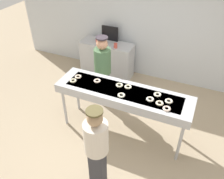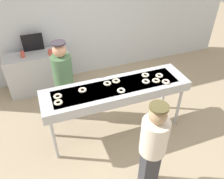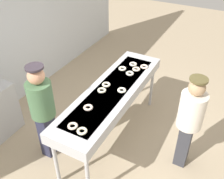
{
  "view_description": "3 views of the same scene",
  "coord_description": "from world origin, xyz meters",
  "px_view_note": "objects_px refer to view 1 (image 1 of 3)",
  "views": [
    {
      "loc": [
        1.19,
        -3.24,
        3.65
      ],
      "look_at": [
        -0.21,
        -0.03,
        1.03
      ],
      "focal_mm": 38.03,
      "sensor_mm": 36.0,
      "label": 1
    },
    {
      "loc": [
        -1.14,
        -2.88,
        3.31
      ],
      "look_at": [
        -0.04,
        0.12,
        0.91
      ],
      "focal_mm": 36.47,
      "sensor_mm": 36.0,
      "label": 2
    },
    {
      "loc": [
        -2.85,
        -1.52,
        3.35
      ],
      "look_at": [
        0.0,
        -0.0,
        1.04
      ],
      "focal_mm": 41.14,
      "sensor_mm": 36.0,
      "label": 3
    }
  ],
  "objects_px": {
    "worker_baker": "(103,67)",
    "paper_cup_1": "(116,46)",
    "sugar_donut_0": "(97,81)",
    "fryer_conveyor": "(123,95)",
    "sugar_donut_4": "(78,77)",
    "prep_counter": "(107,59)",
    "sugar_donut_3": "(128,87)",
    "customer_waiting": "(96,145)",
    "menu_display": "(110,33)",
    "sugar_donut_2": "(73,81)",
    "sugar_donut_6": "(167,109)",
    "sugar_donut_9": "(157,94)",
    "sugar_donut_1": "(160,103)",
    "sugar_donut_5": "(121,95)",
    "sugar_donut_8": "(119,85)",
    "sugar_donut_10": "(150,99)",
    "paper_cup_0": "(97,40)",
    "sugar_donut_7": "(169,101)"
  },
  "relations": [
    {
      "from": "sugar_donut_0",
      "to": "menu_display",
      "type": "distance_m",
      "value": 2.08
    },
    {
      "from": "sugar_donut_3",
      "to": "customer_waiting",
      "type": "bearing_deg",
      "value": -89.61
    },
    {
      "from": "sugar_donut_5",
      "to": "menu_display",
      "type": "distance_m",
      "value": 2.53
    },
    {
      "from": "sugar_donut_9",
      "to": "worker_baker",
      "type": "distance_m",
      "value": 1.52
    },
    {
      "from": "worker_baker",
      "to": "paper_cup_1",
      "type": "relative_size",
      "value": 13.34
    },
    {
      "from": "sugar_donut_6",
      "to": "sugar_donut_9",
      "type": "distance_m",
      "value": 0.39
    },
    {
      "from": "sugar_donut_7",
      "to": "paper_cup_1",
      "type": "bearing_deg",
      "value": 135.11
    },
    {
      "from": "sugar_donut_10",
      "to": "sugar_donut_5",
      "type": "bearing_deg",
      "value": -169.41
    },
    {
      "from": "sugar_donut_2",
      "to": "sugar_donut_4",
      "type": "xyz_separation_m",
      "value": [
        0.02,
        0.16,
        0.0
      ]
    },
    {
      "from": "sugar_donut_4",
      "to": "sugar_donut_5",
      "type": "height_order",
      "value": "same"
    },
    {
      "from": "sugar_donut_8",
      "to": "paper_cup_0",
      "type": "height_order",
      "value": "sugar_donut_8"
    },
    {
      "from": "sugar_donut_6",
      "to": "fryer_conveyor",
      "type": "bearing_deg",
      "value": 167.26
    },
    {
      "from": "sugar_donut_9",
      "to": "sugar_donut_4",
      "type": "bearing_deg",
      "value": -177.58
    },
    {
      "from": "sugar_donut_0",
      "to": "paper_cup_0",
      "type": "height_order",
      "value": "sugar_donut_0"
    },
    {
      "from": "paper_cup_0",
      "to": "paper_cup_1",
      "type": "height_order",
      "value": "same"
    },
    {
      "from": "sugar_donut_4",
      "to": "customer_waiting",
      "type": "xyz_separation_m",
      "value": [
        1.03,
        -1.27,
        -0.15
      ]
    },
    {
      "from": "sugar_donut_4",
      "to": "paper_cup_0",
      "type": "relative_size",
      "value": 1.09
    },
    {
      "from": "sugar_donut_0",
      "to": "sugar_donut_1",
      "type": "distance_m",
      "value": 1.28
    },
    {
      "from": "prep_counter",
      "to": "paper_cup_1",
      "type": "bearing_deg",
      "value": -25.27
    },
    {
      "from": "sugar_donut_9",
      "to": "prep_counter",
      "type": "relative_size",
      "value": 0.1
    },
    {
      "from": "sugar_donut_3",
      "to": "sugar_donut_9",
      "type": "bearing_deg",
      "value": -0.91
    },
    {
      "from": "sugar_donut_6",
      "to": "paper_cup_1",
      "type": "relative_size",
      "value": 1.09
    },
    {
      "from": "sugar_donut_6",
      "to": "sugar_donut_0",
      "type": "bearing_deg",
      "value": 169.37
    },
    {
      "from": "fryer_conveyor",
      "to": "customer_waiting",
      "type": "distance_m",
      "value": 1.22
    },
    {
      "from": "sugar_donut_1",
      "to": "paper_cup_1",
      "type": "bearing_deg",
      "value": 130.92
    },
    {
      "from": "sugar_donut_4",
      "to": "sugar_donut_6",
      "type": "height_order",
      "value": "same"
    },
    {
      "from": "sugar_donut_2",
      "to": "worker_baker",
      "type": "height_order",
      "value": "worker_baker"
    },
    {
      "from": "sugar_donut_5",
      "to": "sugar_donut_8",
      "type": "distance_m",
      "value": 0.3
    },
    {
      "from": "sugar_donut_3",
      "to": "sugar_donut_4",
      "type": "distance_m",
      "value": 1.02
    },
    {
      "from": "customer_waiting",
      "to": "menu_display",
      "type": "bearing_deg",
      "value": 116.56
    },
    {
      "from": "menu_display",
      "to": "sugar_donut_4",
      "type": "bearing_deg",
      "value": -84.13
    },
    {
      "from": "sugar_donut_1",
      "to": "customer_waiting",
      "type": "distance_m",
      "value": 1.3
    },
    {
      "from": "worker_baker",
      "to": "menu_display",
      "type": "height_order",
      "value": "worker_baker"
    },
    {
      "from": "sugar_donut_5",
      "to": "paper_cup_0",
      "type": "xyz_separation_m",
      "value": [
        -1.46,
        1.98,
        -0.06
      ]
    },
    {
      "from": "sugar_donut_3",
      "to": "worker_baker",
      "type": "distance_m",
      "value": 1.03
    },
    {
      "from": "worker_baker",
      "to": "sugar_donut_10",
      "type": "bearing_deg",
      "value": 145.83
    },
    {
      "from": "sugar_donut_9",
      "to": "customer_waiting",
      "type": "distance_m",
      "value": 1.45
    },
    {
      "from": "sugar_donut_0",
      "to": "fryer_conveyor",
      "type": "bearing_deg",
      "value": -7.44
    },
    {
      "from": "sugar_donut_1",
      "to": "menu_display",
      "type": "distance_m",
      "value": 2.87
    },
    {
      "from": "sugar_donut_5",
      "to": "customer_waiting",
      "type": "height_order",
      "value": "customer_waiting"
    },
    {
      "from": "sugar_donut_2",
      "to": "sugar_donut_9",
      "type": "xyz_separation_m",
      "value": [
        1.6,
        0.22,
        0.0
      ]
    },
    {
      "from": "sugar_donut_0",
      "to": "sugar_donut_6",
      "type": "bearing_deg",
      "value": -10.63
    },
    {
      "from": "sugar_donut_6",
      "to": "menu_display",
      "type": "bearing_deg",
      "value": 131.9
    },
    {
      "from": "fryer_conveyor",
      "to": "sugar_donut_3",
      "type": "xyz_separation_m",
      "value": [
        0.04,
        0.13,
        0.11
      ]
    },
    {
      "from": "sugar_donut_2",
      "to": "sugar_donut_1",
      "type": "bearing_deg",
      "value": 0.11
    },
    {
      "from": "worker_baker",
      "to": "sugar_donut_4",
      "type": "bearing_deg",
      "value": 71.5
    },
    {
      "from": "sugar_donut_4",
      "to": "paper_cup_1",
      "type": "xyz_separation_m",
      "value": [
        0.1,
        1.66,
        -0.06
      ]
    },
    {
      "from": "sugar_donut_3",
      "to": "sugar_donut_1",
      "type": "bearing_deg",
      "value": -19.24
    },
    {
      "from": "sugar_donut_10",
      "to": "prep_counter",
      "type": "relative_size",
      "value": 0.1
    },
    {
      "from": "sugar_donut_4",
      "to": "prep_counter",
      "type": "relative_size",
      "value": 0.1
    }
  ]
}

